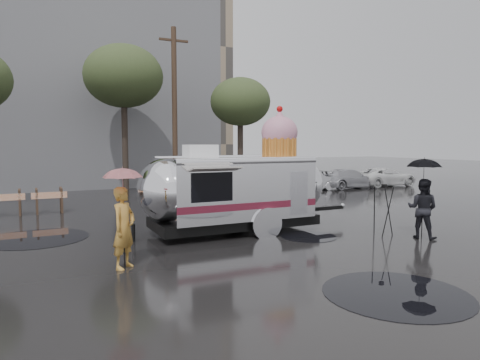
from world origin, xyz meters
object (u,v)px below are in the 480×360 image
person_right (422,209)px  tripod (384,205)px  person_left (124,228)px  airstream_trailer (237,187)px

person_right → tripod: size_ratio=1.12×
person_right → person_left: bearing=57.2°
person_right → airstream_trailer: bearing=26.3°
airstream_trailer → tripod: bearing=-33.5°
tripod → person_right: bearing=-58.4°
airstream_trailer → person_left: airstream_trailer is taller
airstream_trailer → person_right: bearing=-35.9°
airstream_trailer → person_left: size_ratio=4.14×
person_left → person_right: (8.46, -0.80, -0.04)m
person_left → person_right: bearing=-49.6°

